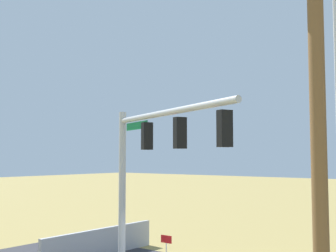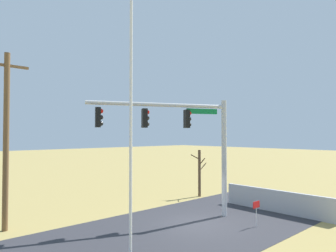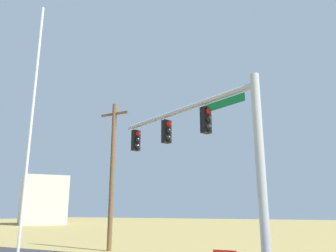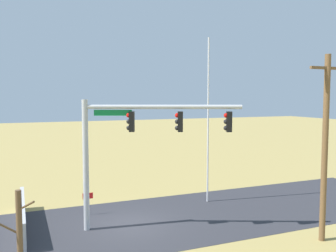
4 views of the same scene
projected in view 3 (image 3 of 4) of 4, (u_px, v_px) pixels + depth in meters
name	position (u px, v px, depth m)	size (l,w,h in m)	color
signal_mast	(205.00, 140.00, 11.98)	(6.97, 3.16, 6.32)	#B2B5BA
flagpole	(31.00, 129.00, 12.14)	(0.10, 0.10, 9.96)	silver
utility_pole	(112.00, 171.00, 19.07)	(1.90, 0.26, 8.28)	brown
distant_building	(43.00, 200.00, 54.86)	(9.37, 6.73, 7.53)	beige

